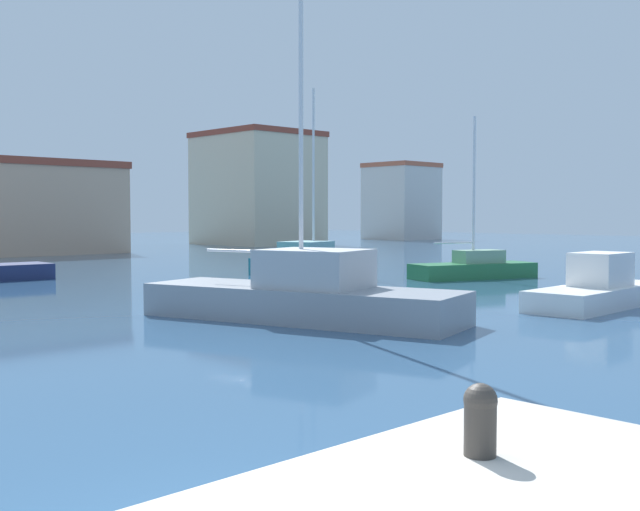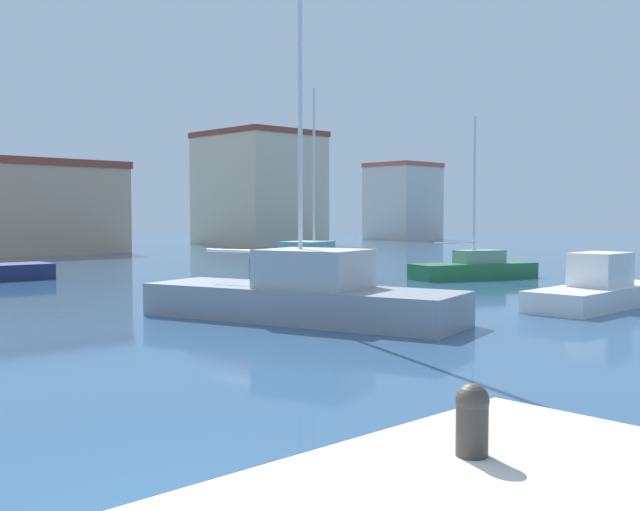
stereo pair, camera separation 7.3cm
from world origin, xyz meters
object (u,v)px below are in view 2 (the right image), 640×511
mooring_bollard (472,417)px  sailboat_teal_near_pier (313,259)px  sailboat_green_mid_harbor (474,268)px  motorboat_white_distant_east (600,290)px  sailboat_grey_distant_north (303,294)px

mooring_bollard → sailboat_teal_near_pier: bearing=48.9°
sailboat_green_mid_harbor → sailboat_teal_near_pier: 8.53m
mooring_bollard → motorboat_white_distant_east: bearing=23.7°
sailboat_grey_distant_north → sailboat_green_mid_harbor: bearing=18.1°
mooring_bollard → sailboat_green_mid_harbor: size_ratio=0.07×
mooring_bollard → sailboat_green_mid_harbor: sailboat_green_mid_harbor is taller
sailboat_grey_distant_north → motorboat_white_distant_east: bearing=-25.0°
sailboat_green_mid_harbor → motorboat_white_distant_east: bearing=-124.3°
sailboat_green_mid_harbor → motorboat_white_distant_east: (-5.89, -8.63, 0.04)m
mooring_bollard → sailboat_grey_distant_north: size_ratio=0.04×
mooring_bollard → motorboat_white_distant_east: motorboat_white_distant_east is taller
mooring_bollard → sailboat_green_mid_harbor: 28.46m
sailboat_green_mid_harbor → sailboat_teal_near_pier: size_ratio=0.78×
motorboat_white_distant_east → sailboat_green_mid_harbor: bearing=55.7°
motorboat_white_distant_east → sailboat_teal_near_pier: 17.44m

